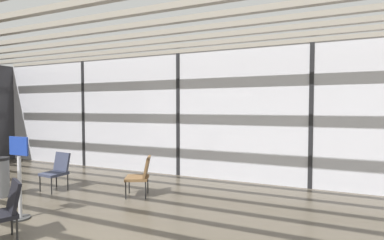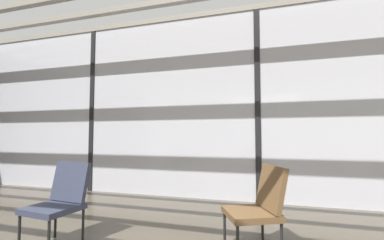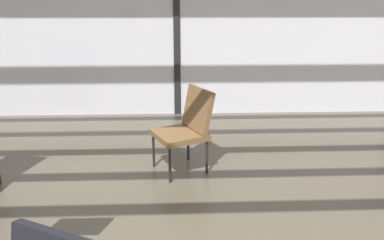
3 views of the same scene
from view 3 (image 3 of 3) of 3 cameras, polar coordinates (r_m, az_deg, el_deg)
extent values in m
cube|color=brown|center=(3.92, -1.90, -2.24)|extent=(0.64, 0.64, 0.06)
cube|color=brown|center=(3.94, 0.87, 1.68)|extent=(0.33, 0.49, 0.44)
cylinder|color=black|center=(4.10, -5.81, -4.64)|extent=(0.03, 0.03, 0.37)
cylinder|color=black|center=(3.74, -3.35, -6.81)|extent=(0.03, 0.03, 0.37)
cylinder|color=black|center=(4.26, -0.58, -3.65)|extent=(0.03, 0.03, 0.37)
cylinder|color=black|center=(3.92, 2.26, -5.63)|extent=(0.03, 0.03, 0.37)
camera|label=1|loc=(3.86, 110.91, -3.32)|focal=26.63mm
camera|label=2|loc=(1.18, 8.85, -11.48)|focal=24.42mm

